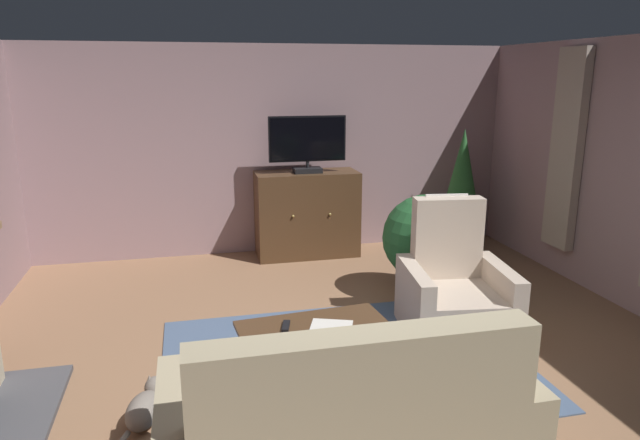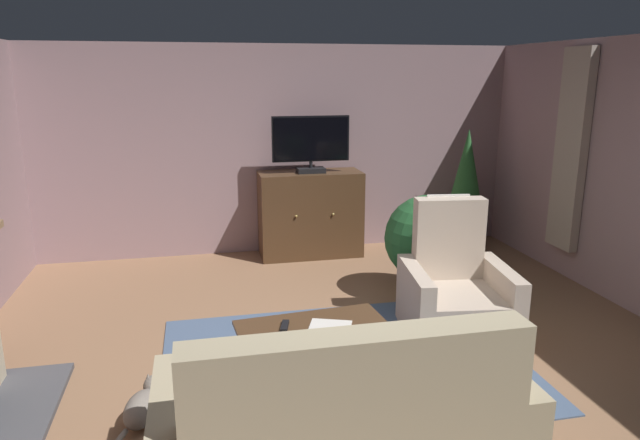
{
  "view_description": "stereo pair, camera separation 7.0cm",
  "coord_description": "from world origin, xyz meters",
  "px_view_note": "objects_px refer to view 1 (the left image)",
  "views": [
    {
      "loc": [
        -1.09,
        -3.86,
        2.21
      ],
      "look_at": [
        -0.1,
        0.37,
        1.1
      ],
      "focal_mm": 32.1,
      "sensor_mm": 36.0,
      "label": 1
    },
    {
      "loc": [
        -1.02,
        -3.87,
        2.21
      ],
      "look_at": [
        -0.1,
        0.37,
        1.1
      ],
      "focal_mm": 32.1,
      "sensor_mm": 36.0,
      "label": 2
    }
  ],
  "objects_px": {
    "tv_cabinet": "(307,216)",
    "tv_remote": "(286,326)",
    "armchair_by_fireplace": "(454,294)",
    "folded_newspaper": "(332,326)",
    "television": "(307,143)",
    "potted_plant_on_hearth_side": "(425,241)",
    "sofa_floral": "(349,434)",
    "cat": "(146,406)",
    "coffee_table": "(314,331)",
    "potted_plant_small_fern_corner": "(462,185)"
  },
  "relations": [
    {
      "from": "television",
      "to": "potted_plant_small_fern_corner",
      "type": "distance_m",
      "value": 2.07
    },
    {
      "from": "tv_cabinet",
      "to": "cat",
      "type": "xyz_separation_m",
      "value": [
        -1.76,
        -3.26,
        -0.39
      ]
    },
    {
      "from": "tv_cabinet",
      "to": "television",
      "type": "relative_size",
      "value": 1.34
    },
    {
      "from": "coffee_table",
      "to": "folded_newspaper",
      "type": "distance_m",
      "value": 0.14
    },
    {
      "from": "armchair_by_fireplace",
      "to": "potted_plant_on_hearth_side",
      "type": "bearing_deg",
      "value": 84.05
    },
    {
      "from": "coffee_table",
      "to": "cat",
      "type": "relative_size",
      "value": 1.72
    },
    {
      "from": "tv_remote",
      "to": "potted_plant_on_hearth_side",
      "type": "height_order",
      "value": "potted_plant_on_hearth_side"
    },
    {
      "from": "tv_remote",
      "to": "armchair_by_fireplace",
      "type": "bearing_deg",
      "value": 122.38
    },
    {
      "from": "coffee_table",
      "to": "cat",
      "type": "height_order",
      "value": "coffee_table"
    },
    {
      "from": "tv_cabinet",
      "to": "sofa_floral",
      "type": "xyz_separation_m",
      "value": [
        -0.65,
        -4.17,
        -0.16
      ]
    },
    {
      "from": "coffee_table",
      "to": "folded_newspaper",
      "type": "xyz_separation_m",
      "value": [
        0.12,
        -0.04,
        0.05
      ]
    },
    {
      "from": "tv_cabinet",
      "to": "coffee_table",
      "type": "bearing_deg",
      "value": -100.9
    },
    {
      "from": "folded_newspaper",
      "to": "armchair_by_fireplace",
      "type": "bearing_deg",
      "value": 44.54
    },
    {
      "from": "coffee_table",
      "to": "tv_remote",
      "type": "xyz_separation_m",
      "value": [
        -0.2,
        0.01,
        0.06
      ]
    },
    {
      "from": "television",
      "to": "coffee_table",
      "type": "bearing_deg",
      "value": -101.09
    },
    {
      "from": "television",
      "to": "coffee_table",
      "type": "relative_size",
      "value": 0.82
    },
    {
      "from": "potted_plant_small_fern_corner",
      "to": "potted_plant_on_hearth_side",
      "type": "xyz_separation_m",
      "value": [
        -1.1,
        -1.44,
        -0.25
      ]
    },
    {
      "from": "coffee_table",
      "to": "sofa_floral",
      "type": "distance_m",
      "value": 1.19
    },
    {
      "from": "tv_cabinet",
      "to": "armchair_by_fireplace",
      "type": "distance_m",
      "value": 2.59
    },
    {
      "from": "tv_cabinet",
      "to": "television",
      "type": "height_order",
      "value": "television"
    },
    {
      "from": "folded_newspaper",
      "to": "potted_plant_on_hearth_side",
      "type": "distance_m",
      "value": 1.95
    },
    {
      "from": "potted_plant_small_fern_corner",
      "to": "armchair_by_fireplace",
      "type": "bearing_deg",
      "value": -117.38
    },
    {
      "from": "tv_cabinet",
      "to": "tv_remote",
      "type": "distance_m",
      "value": 3.06
    },
    {
      "from": "coffee_table",
      "to": "cat",
      "type": "xyz_separation_m",
      "value": [
        -1.19,
        -0.28,
        -0.27
      ]
    },
    {
      "from": "cat",
      "to": "tv_cabinet",
      "type": "bearing_deg",
      "value": 61.66
    },
    {
      "from": "television",
      "to": "tv_remote",
      "type": "relative_size",
      "value": 5.49
    },
    {
      "from": "coffee_table",
      "to": "potted_plant_on_hearth_side",
      "type": "distance_m",
      "value": 2.02
    },
    {
      "from": "sofa_floral",
      "to": "potted_plant_on_hearth_side",
      "type": "bearing_deg",
      "value": 59.17
    },
    {
      "from": "folded_newspaper",
      "to": "potted_plant_on_hearth_side",
      "type": "relative_size",
      "value": 0.29
    },
    {
      "from": "folded_newspaper",
      "to": "cat",
      "type": "relative_size",
      "value": 0.45
    },
    {
      "from": "sofa_floral",
      "to": "cat",
      "type": "bearing_deg",
      "value": 140.82
    },
    {
      "from": "armchair_by_fireplace",
      "to": "potted_plant_small_fern_corner",
      "type": "xyz_separation_m",
      "value": [
        1.19,
        2.3,
        0.49
      ]
    },
    {
      "from": "armchair_by_fireplace",
      "to": "tv_cabinet",
      "type": "bearing_deg",
      "value": 107.92
    },
    {
      "from": "armchair_by_fireplace",
      "to": "folded_newspaper",
      "type": "bearing_deg",
      "value": -155.9
    },
    {
      "from": "tv_cabinet",
      "to": "cat",
      "type": "relative_size",
      "value": 1.89
    },
    {
      "from": "television",
      "to": "folded_newspaper",
      "type": "xyz_separation_m",
      "value": [
        -0.45,
        -2.97,
        -0.98
      ]
    },
    {
      "from": "tv_remote",
      "to": "potted_plant_on_hearth_side",
      "type": "distance_m",
      "value": 2.15
    },
    {
      "from": "tv_cabinet",
      "to": "television",
      "type": "distance_m",
      "value": 0.91
    },
    {
      "from": "sofa_floral",
      "to": "armchair_by_fireplace",
      "type": "xyz_separation_m",
      "value": [
        1.44,
        1.7,
        0.01
      ]
    },
    {
      "from": "tv_cabinet",
      "to": "folded_newspaper",
      "type": "xyz_separation_m",
      "value": [
        -0.45,
        -3.02,
        -0.07
      ]
    },
    {
      "from": "coffee_table",
      "to": "armchair_by_fireplace",
      "type": "bearing_deg",
      "value": 20.64
    },
    {
      "from": "potted_plant_on_hearth_side",
      "to": "sofa_floral",
      "type": "bearing_deg",
      "value": -120.83
    },
    {
      "from": "tv_cabinet",
      "to": "potted_plant_on_hearth_side",
      "type": "xyz_separation_m",
      "value": [
        0.89,
        -1.6,
        0.08
      ]
    },
    {
      "from": "armchair_by_fireplace",
      "to": "potted_plant_on_hearth_side",
      "type": "distance_m",
      "value": 0.9
    },
    {
      "from": "sofa_floral",
      "to": "cat",
      "type": "relative_size",
      "value": 2.97
    },
    {
      "from": "potted_plant_small_fern_corner",
      "to": "cat",
      "type": "bearing_deg",
      "value": -140.4
    },
    {
      "from": "tv_remote",
      "to": "potted_plant_on_hearth_side",
      "type": "relative_size",
      "value": 0.16
    },
    {
      "from": "television",
      "to": "folded_newspaper",
      "type": "height_order",
      "value": "television"
    },
    {
      "from": "armchair_by_fireplace",
      "to": "potted_plant_small_fern_corner",
      "type": "distance_m",
      "value": 2.64
    },
    {
      "from": "sofa_floral",
      "to": "coffee_table",
      "type": "bearing_deg",
      "value": 86.47
    }
  ]
}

